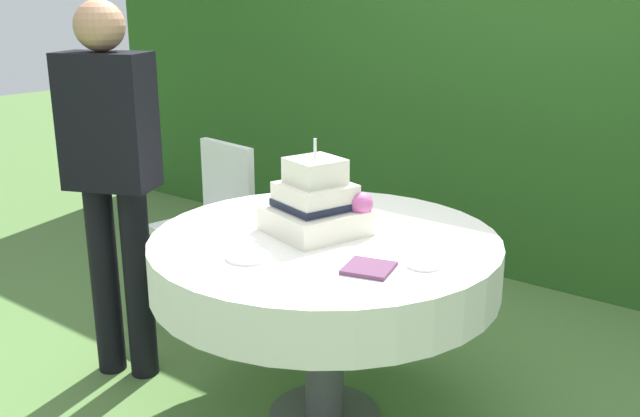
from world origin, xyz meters
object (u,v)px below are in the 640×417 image
object	(u,v)px
napkin_stack	(369,268)
standing_person	(112,169)
wedding_cake	(317,205)
serving_plate_far	(424,264)
garden_chair	(213,212)
cake_table	(325,263)
serving_plate_near	(248,257)

from	to	relation	value
napkin_stack	standing_person	xyz separation A→B (m)	(-1.23, -0.07, 0.16)
wedding_cake	napkin_stack	size ratio (longest dim) A/B	2.64
serving_plate_far	garden_chair	size ratio (longest dim) A/B	0.13
wedding_cake	standing_person	xyz separation A→B (m)	(-0.86, -0.27, 0.06)
napkin_stack	wedding_cake	bearing A→B (deg)	151.59
cake_table	garden_chair	xyz separation A→B (m)	(-1.07, 0.46, -0.12)
napkin_stack	serving_plate_near	bearing A→B (deg)	-157.19
garden_chair	standing_person	distance (m)	0.82
cake_table	serving_plate_far	xyz separation A→B (m)	(0.44, -0.04, 0.11)
serving_plate_far	cake_table	bearing A→B (deg)	174.93
cake_table	wedding_cake	distance (m)	0.22
cake_table	garden_chair	distance (m)	1.17
napkin_stack	standing_person	distance (m)	1.24
wedding_cake	standing_person	bearing A→B (deg)	-162.75
serving_plate_far	napkin_stack	xyz separation A→B (m)	(-0.12, -0.14, 0.00)
serving_plate_far	napkin_stack	bearing A→B (deg)	-130.98
serving_plate_near	napkin_stack	xyz separation A→B (m)	(0.38, 0.16, 0.00)
wedding_cake	serving_plate_near	bearing A→B (deg)	-92.00
standing_person	wedding_cake	bearing A→B (deg)	17.25
standing_person	napkin_stack	bearing A→B (deg)	3.15
garden_chair	standing_person	xyz separation A→B (m)	(0.16, -0.70, 0.39)
cake_table	serving_plate_far	distance (m)	0.45
cake_table	wedding_cake	size ratio (longest dim) A/B	3.24
serving_plate_far	standing_person	world-z (taller)	standing_person
garden_chair	serving_plate_far	bearing A→B (deg)	-18.10
cake_table	serving_plate_far	size ratio (longest dim) A/B	11.37
cake_table	napkin_stack	world-z (taller)	napkin_stack
garden_chair	wedding_cake	bearing A→B (deg)	-23.07
cake_table	standing_person	distance (m)	0.99
serving_plate_near	standing_person	size ratio (longest dim) A/B	0.09
napkin_stack	garden_chair	distance (m)	1.55
serving_plate_near	serving_plate_far	xyz separation A→B (m)	(0.50, 0.30, 0.00)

